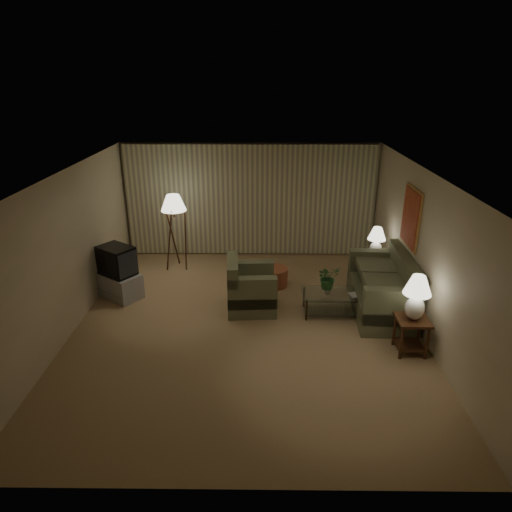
{
  "coord_description": "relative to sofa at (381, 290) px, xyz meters",
  "views": [
    {
      "loc": [
        0.25,
        -7.12,
        4.19
      ],
      "look_at": [
        0.17,
        0.6,
        1.07
      ],
      "focal_mm": 32.0,
      "sensor_mm": 36.0,
      "label": 1
    }
  ],
  "objects": [
    {
      "name": "table_lamp_far",
      "position": [
        0.15,
        1.25,
        0.54
      ],
      "size": [
        0.37,
        0.37,
        0.65
      ],
      "color": "white",
      "rests_on": "side_table_far"
    },
    {
      "name": "book",
      "position": [
        -0.62,
        -0.2,
        -0.01
      ],
      "size": [
        0.2,
        0.25,
        0.02
      ],
      "primitive_type": "imported",
      "rotation": [
        0.0,
        0.0,
        0.21
      ],
      "color": "olive",
      "rests_on": "coffee_table"
    },
    {
      "name": "side_table_far",
      "position": [
        0.15,
        1.25,
        -0.03
      ],
      "size": [
        0.54,
        0.46,
        0.6
      ],
      "color": "#321B0D",
      "rests_on": "ground"
    },
    {
      "name": "armchair",
      "position": [
        -2.42,
        0.09,
        -0.04
      ],
      "size": [
        1.05,
        1.01,
        0.79
      ],
      "rotation": [
        0.0,
        0.0,
        1.63
      ],
      "color": "#666E4D",
      "rests_on": "ground"
    },
    {
      "name": "ottoman",
      "position": [
        -1.96,
        1.11,
        -0.24
      ],
      "size": [
        0.76,
        0.76,
        0.39
      ],
      "primitive_type": "cylinder",
      "rotation": [
        0.0,
        0.0,
        0.4
      ],
      "color": "#B55E3D",
      "rests_on": "ground"
    },
    {
      "name": "tv_cabinet",
      "position": [
        -5.05,
        0.53,
        -0.19
      ],
      "size": [
        1.35,
        1.33,
        0.5
      ],
      "primitive_type": "cube",
      "rotation": [
        0.0,
        0.0,
        -0.62
      ],
      "color": "#A7A7A9",
      "rests_on": "ground"
    },
    {
      "name": "crt_tv",
      "position": [
        -5.05,
        0.53,
        0.35
      ],
      "size": [
        1.12,
        1.11,
        0.57
      ],
      "primitive_type": "cube",
      "rotation": [
        0.0,
        0.0,
        -0.62
      ],
      "color": "black",
      "rests_on": "tv_cabinet"
    },
    {
      "name": "floor_lamp",
      "position": [
        -4.16,
        2.01,
        0.46
      ],
      "size": [
        0.56,
        0.56,
        1.72
      ],
      "color": "#321B0D",
      "rests_on": "ground"
    },
    {
      "name": "sofa",
      "position": [
        0.0,
        0.0,
        0.0
      ],
      "size": [
        2.07,
        1.18,
        0.88
      ],
      "rotation": [
        0.0,
        0.0,
        -1.62
      ],
      "color": "#666E4D",
      "rests_on": "ground"
    },
    {
      "name": "room_shell",
      "position": [
        -2.48,
        1.0,
        1.31
      ],
      "size": [
        6.04,
        7.02,
        2.72
      ],
      "color": "#C1B794",
      "rests_on": "ground"
    },
    {
      "name": "coffee_table",
      "position": [
        -0.87,
        -0.1,
        -0.16
      ],
      "size": [
        1.23,
        0.67,
        0.41
      ],
      "color": "silver",
      "rests_on": "ground"
    },
    {
      "name": "ground",
      "position": [
        -2.5,
        -0.51,
        -0.44
      ],
      "size": [
        7.0,
        7.0,
        0.0
      ],
      "primitive_type": "plane",
      "color": "tan",
      "rests_on": "ground"
    },
    {
      "name": "vase",
      "position": [
        -1.02,
        -0.1,
        0.05
      ],
      "size": [
        0.15,
        0.15,
        0.14
      ],
      "primitive_type": "imported",
      "rotation": [
        0.0,
        0.0,
        -0.11
      ],
      "color": "white",
      "rests_on": "coffee_table"
    },
    {
      "name": "flowers",
      "position": [
        -1.02,
        -0.1,
        0.34
      ],
      "size": [
        0.5,
        0.47,
        0.45
      ],
      "primitive_type": "imported",
      "rotation": [
        0.0,
        0.0,
        0.37
      ],
      "color": "#2E6830",
      "rests_on": "vase"
    },
    {
      "name": "table_lamp_near",
      "position": [
        0.15,
        -1.35,
        0.6
      ],
      "size": [
        0.43,
        0.43,
        0.74
      ],
      "color": "white",
      "rests_on": "side_table_near"
    },
    {
      "name": "side_table_near",
      "position": [
        0.15,
        -1.35,
        -0.03
      ],
      "size": [
        0.5,
        0.5,
        0.6
      ],
      "color": "#321B0D",
      "rests_on": "ground"
    }
  ]
}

